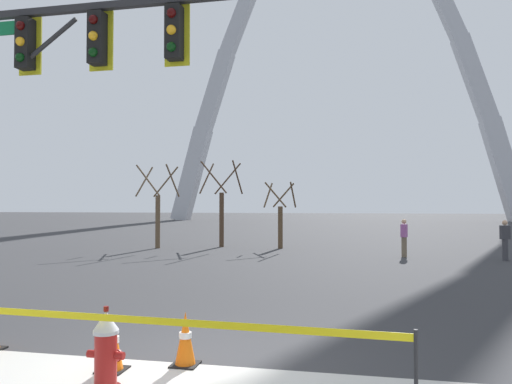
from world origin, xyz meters
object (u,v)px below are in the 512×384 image
(pedestrian_walking_left, at_px, (404,238))
(monument_arch, at_px, (338,72))
(traffic_cone_by_hydrant, at_px, (185,339))
(traffic_signal_gantry, at_px, (42,87))
(fire_hydrant, at_px, (106,351))
(pedestrian_standing_center, at_px, (505,240))
(traffic_cone_curb_edge, at_px, (113,344))

(pedestrian_walking_left, bearing_deg, monument_arch, 95.23)
(monument_arch, distance_m, pedestrian_walking_left, 49.39)
(traffic_cone_by_hydrant, relative_size, traffic_signal_gantry, 0.11)
(fire_hydrant, bearing_deg, pedestrian_walking_left, 72.64)
(pedestrian_standing_center, bearing_deg, monument_arch, 99.77)
(traffic_cone_by_hydrant, relative_size, pedestrian_walking_left, 0.46)
(pedestrian_standing_center, bearing_deg, traffic_cone_curb_edge, -121.48)
(traffic_cone_by_hydrant, height_order, monument_arch, monument_arch)
(traffic_signal_gantry, relative_size, pedestrian_standing_center, 4.04)
(traffic_signal_gantry, distance_m, pedestrian_walking_left, 15.80)
(pedestrian_walking_left, bearing_deg, traffic_signal_gantry, -118.72)
(fire_hydrant, bearing_deg, pedestrian_standing_center, 60.28)
(monument_arch, height_order, pedestrian_standing_center, monument_arch)
(traffic_cone_by_hydrant, relative_size, pedestrian_standing_center, 0.46)
(fire_hydrant, height_order, traffic_signal_gantry, traffic_signal_gantry)
(fire_hydrant, distance_m, traffic_cone_by_hydrant, 1.19)
(fire_hydrant, bearing_deg, traffic_signal_gantry, 138.20)
(traffic_cone_by_hydrant, xyz_separation_m, pedestrian_walking_left, (4.31, 14.73, 0.46))
(fire_hydrant, distance_m, monument_arch, 64.08)
(fire_hydrant, relative_size, pedestrian_standing_center, 0.62)
(fire_hydrant, relative_size, traffic_cone_curb_edge, 1.36)
(fire_hydrant, distance_m, pedestrian_walking_left, 16.50)
(traffic_cone_curb_edge, distance_m, pedestrian_walking_left, 15.99)
(traffic_cone_by_hydrant, bearing_deg, monument_arch, 89.83)
(traffic_cone_curb_edge, xyz_separation_m, pedestrian_standing_center, (8.92, 14.57, 0.46))
(fire_hydrant, height_order, traffic_cone_by_hydrant, fire_hydrant)
(traffic_cone_by_hydrant, distance_m, pedestrian_walking_left, 15.35)
(traffic_cone_by_hydrant, bearing_deg, traffic_cone_curb_edge, -155.52)
(traffic_signal_gantry, height_order, pedestrian_walking_left, traffic_signal_gantry)
(traffic_cone_by_hydrant, bearing_deg, fire_hydrant, -121.20)
(traffic_cone_by_hydrant, xyz_separation_m, traffic_signal_gantry, (-3.10, 1.21, 3.91))
(monument_arch, relative_size, pedestrian_walking_left, 29.90)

